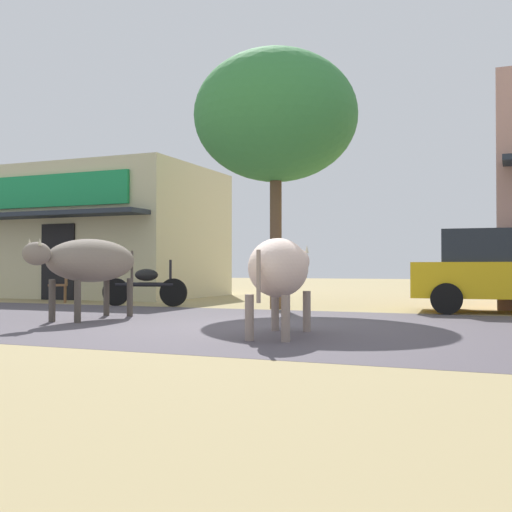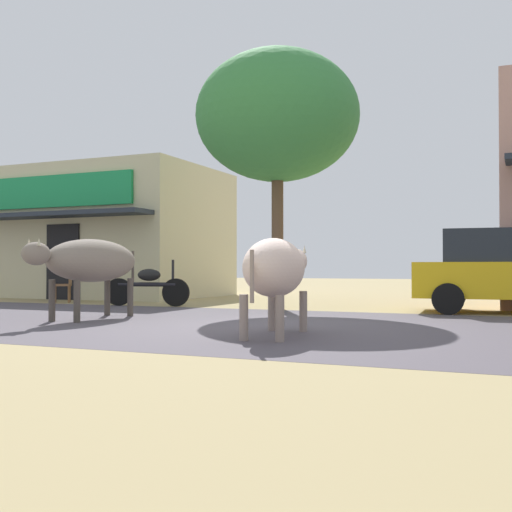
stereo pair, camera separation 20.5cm
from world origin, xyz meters
name	(u,v)px [view 2 (the right image)]	position (x,y,z in m)	size (l,w,h in m)	color
ground	(263,325)	(0.00, 0.00, 0.00)	(80.00, 80.00, 0.00)	tan
asphalt_road	(263,325)	(0.00, 0.00, 0.00)	(72.00, 6.76, 0.00)	#4E474F
storefront_left_cafe	(90,234)	(-9.04, 7.35, 1.95)	(8.08, 5.61, 3.88)	beige
roadside_tree	(277,117)	(-1.21, 3.72, 4.17)	(3.55, 3.55, 5.60)	brown
parked_hatchback_car	(512,270)	(3.47, 4.38, 0.84)	(3.96, 2.18, 1.64)	gold
parked_motorcycle	(148,286)	(-4.32, 3.44, 0.48)	(2.02, 0.47, 1.07)	black
cow_near_brown	(91,261)	(-3.21, -0.06, 1.00)	(0.76, 2.88, 1.39)	slate
cow_far_dark	(277,268)	(0.72, -1.26, 0.88)	(0.86, 2.56, 1.28)	beige
cafe_chair_near_tree	(65,282)	(-7.02, 3.80, 0.51)	(0.61, 0.61, 0.92)	brown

